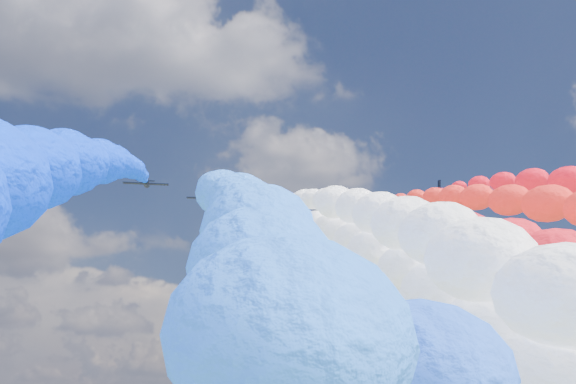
{
  "coord_description": "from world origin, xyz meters",
  "views": [
    {
      "loc": [
        -18.89,
        -143.2,
        66.51
      ],
      "look_at": [
        0.0,
        4.0,
        112.96
      ],
      "focal_mm": 47.91,
      "sensor_mm": 36.0,
      "label": 1
    }
  ],
  "objects": [
    {
      "name": "jet_2",
      "position": [
        -10.48,
        13.76,
        110.96
      ],
      "size": [
        8.51,
        11.58,
        4.73
      ],
      "primitive_type": null,
      "rotation": [
        0.21,
        0.0,
        0.01
      ],
      "color": "black"
    },
    {
      "name": "jet_4",
      "position": [
        -0.5,
        19.31,
        110.96
      ],
      "size": [
        8.65,
        11.68,
        4.73
      ],
      "primitive_type": null,
      "rotation": [
        0.21,
        0.0,
        0.03
      ],
      "color": "black"
    },
    {
      "name": "trail_5",
      "position": [
        10.43,
        -52.24,
        89.42
      ],
      "size": [
        6.3,
        127.98,
        47.43
      ],
      "primitive_type": null,
      "color": "red"
    },
    {
      "name": "trail_0",
      "position": [
        -27.86,
        -70.19,
        89.42
      ],
      "size": [
        6.3,
        127.98,
        47.43
      ],
      "primitive_type": null,
      "color": "#0534F2"
    },
    {
      "name": "trail_2",
      "position": [
        -10.48,
        -51.73,
        89.42
      ],
      "size": [
        6.3,
        127.98,
        47.43
      ],
      "primitive_type": null,
      "color": "blue"
    },
    {
      "name": "jet_5",
      "position": [
        10.43,
        13.24,
        110.96
      ],
      "size": [
        9.1,
        12.0,
        4.73
      ],
      "primitive_type": null,
      "rotation": [
        0.21,
        0.0,
        0.07
      ],
      "color": "black"
    },
    {
      "name": "jet_6",
      "position": [
        19.16,
        3.04,
        110.96
      ],
      "size": [
        8.74,
        11.75,
        4.73
      ],
      "primitive_type": null,
      "rotation": [
        0.21,
        0.0,
        -0.03
      ],
      "color": "black"
    },
    {
      "name": "jet_0",
      "position": [
        -27.86,
        -4.71,
        110.96
      ],
      "size": [
        8.52,
        11.59,
        4.73
      ],
      "primitive_type": null,
      "rotation": [
        0.21,
        0.0,
        0.01
      ],
      "color": "black"
    },
    {
      "name": "jet_1",
      "position": [
        -16.09,
        3.1,
        110.96
      ],
      "size": [
        8.93,
        11.88,
        4.73
      ],
      "primitive_type": null,
      "rotation": [
        0.21,
        0.0,
        -0.05
      ],
      "color": "black"
    },
    {
      "name": "trail_4",
      "position": [
        -0.5,
        -46.18,
        89.42
      ],
      "size": [
        6.3,
        127.98,
        47.43
      ],
      "primitive_type": null,
      "color": "white"
    },
    {
      "name": "trail_3",
      "position": [
        -1.22,
        -58.09,
        89.42
      ],
      "size": [
        6.3,
        127.98,
        47.43
      ],
      "primitive_type": null,
      "color": "white"
    },
    {
      "name": "trail_6",
      "position": [
        19.16,
        -62.44,
        89.42
      ],
      "size": [
        6.3,
        127.98,
        47.43
      ],
      "primitive_type": null,
      "color": "red"
    },
    {
      "name": "jet_3",
      "position": [
        -1.22,
        7.4,
        110.96
      ],
      "size": [
        8.46,
        11.55,
        4.73
      ],
      "primitive_type": null,
      "rotation": [
        0.21,
        0.0,
        0.01
      ],
      "color": "black"
    },
    {
      "name": "jet_7",
      "position": [
        27.39,
        -5.35,
        110.96
      ],
      "size": [
        8.67,
        11.7,
        4.73
      ],
      "primitive_type": null,
      "rotation": [
        0.21,
        0.0,
        -0.03
      ],
      "color": "black"
    },
    {
      "name": "trail_1",
      "position": [
        -16.09,
        -62.39,
        89.42
      ],
      "size": [
        6.3,
        127.98,
        47.43
      ],
      "primitive_type": null,
      "color": "blue"
    }
  ]
}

